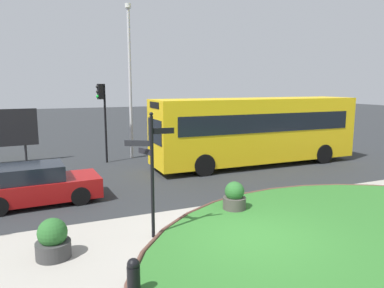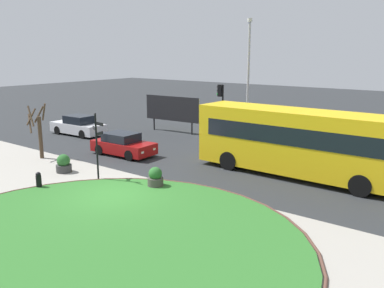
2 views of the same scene
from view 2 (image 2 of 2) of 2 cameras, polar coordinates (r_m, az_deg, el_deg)
name	(u,v)px [view 2 (image 2 of 2)]	position (r m, az deg, el deg)	size (l,w,h in m)	color
ground	(113,197)	(18.42, -10.95, -7.23)	(120.00, 120.00, 0.00)	#282B2D
sidewalk_paving	(84,207)	(17.51, -14.74, -8.46)	(32.00, 8.93, 0.02)	#9E998E
grass_island	(91,247)	(14.02, -13.84, -13.73)	(14.28, 14.28, 0.10)	#2D6B28
grass_kerb_ring	(91,247)	(14.02, -13.84, -13.71)	(14.59, 14.59, 0.11)	brown
signpost_directional	(97,142)	(20.41, -13.06, 0.24)	(1.23, 0.63, 3.36)	black
bollard_foreground	(39,180)	(20.28, -20.52, -4.74)	(0.25, 0.25, 0.80)	black
bus_yellow	(299,142)	(21.19, 14.61, 0.31)	(10.71, 2.58, 3.37)	yellow
car_near_lane	(78,126)	(32.42, -15.53, 2.43)	(4.63, 1.94, 1.50)	silver
car_far_lane	(123,145)	(25.45, -9.56, -0.10)	(4.10, 1.97, 1.37)	maroon
traffic_light_near	(221,101)	(27.37, 4.03, 5.92)	(0.49, 0.30, 4.09)	black
lamppost_tall	(248,80)	(26.92, 7.80, 8.78)	(0.32, 0.32, 8.25)	#B7B7BC
billboard_left	(172,109)	(32.14, -2.77, 4.88)	(4.99, 0.49, 2.83)	black
planter_near_signpost	(155,178)	(19.22, -5.11, -4.76)	(0.74, 0.74, 0.99)	#47423D
planter_kerbside	(64,164)	(22.56, -17.40, -2.70)	(0.80, 0.80, 0.98)	#383838
street_tree_bare	(38,131)	(25.70, -20.54, 1.74)	(1.18, 1.19, 3.30)	#423323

